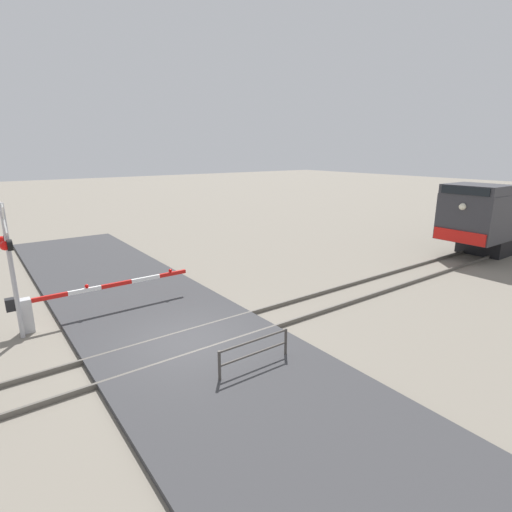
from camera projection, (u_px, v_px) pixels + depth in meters
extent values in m
plane|color=gray|center=(188.00, 345.00, 12.26)|extent=(160.00, 160.00, 0.00)
cube|color=#59544C|center=(178.00, 334.00, 12.79)|extent=(0.08, 80.00, 0.15)
cube|color=#59544C|center=(199.00, 352.00, 11.68)|extent=(0.08, 80.00, 0.15)
cube|color=#38383A|center=(188.00, 343.00, 12.24)|extent=(36.00, 5.80, 0.15)
cube|color=black|center=(490.00, 243.00, 23.40)|extent=(2.48, 3.20, 1.05)
cube|color=#333338|center=(478.00, 189.00, 21.14)|extent=(2.86, 2.62, 0.51)
cube|color=black|center=(465.00, 191.00, 20.37)|extent=(2.48, 0.06, 0.41)
cube|color=red|center=(459.00, 236.00, 20.99)|extent=(2.77, 0.08, 0.64)
sphere|color=#F2EACC|center=(463.00, 207.00, 20.57)|extent=(0.36, 0.36, 0.36)
cylinder|color=#ADADB2|center=(13.00, 273.00, 12.20)|extent=(0.14, 0.14, 4.33)
cube|color=white|center=(3.00, 218.00, 11.76)|extent=(0.95, 0.04, 0.95)
cube|color=white|center=(3.00, 218.00, 11.76)|extent=(0.95, 0.04, 0.95)
cube|color=black|center=(7.00, 243.00, 11.95)|extent=(1.04, 0.08, 0.08)
sphere|color=red|center=(2.00, 241.00, 12.22)|extent=(0.28, 0.28, 0.28)
sphere|color=red|center=(5.00, 246.00, 11.57)|extent=(0.28, 0.28, 0.28)
cylinder|color=black|center=(7.00, 240.00, 12.29)|extent=(0.34, 0.14, 0.34)
cylinder|color=black|center=(10.00, 245.00, 11.64)|extent=(0.34, 0.14, 0.34)
cube|color=silver|center=(27.00, 316.00, 13.02)|extent=(0.36, 0.36, 1.15)
cube|color=black|center=(12.00, 304.00, 12.70)|extent=(0.28, 0.36, 0.40)
cube|color=red|center=(50.00, 297.00, 13.33)|extent=(0.10, 1.11, 0.14)
cube|color=white|center=(85.00, 290.00, 13.97)|extent=(0.10, 1.11, 0.14)
cube|color=red|center=(117.00, 284.00, 14.60)|extent=(0.10, 1.11, 0.14)
cube|color=white|center=(146.00, 279.00, 15.24)|extent=(0.10, 1.11, 0.14)
cube|color=red|center=(173.00, 274.00, 15.87)|extent=(0.10, 1.11, 0.14)
sphere|color=red|center=(87.00, 286.00, 13.97)|extent=(0.14, 0.14, 0.14)
sphere|color=red|center=(170.00, 271.00, 15.79)|extent=(0.14, 0.14, 0.14)
cylinder|color=#4C4742|center=(219.00, 368.00, 10.08)|extent=(0.08, 0.08, 0.95)
cylinder|color=#4C4742|center=(286.00, 344.00, 11.33)|extent=(0.08, 0.08, 0.95)
cylinder|color=#4C4742|center=(254.00, 340.00, 10.59)|extent=(0.06, 2.20, 0.06)
cylinder|color=#4C4742|center=(255.00, 354.00, 10.69)|extent=(0.06, 2.20, 0.06)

